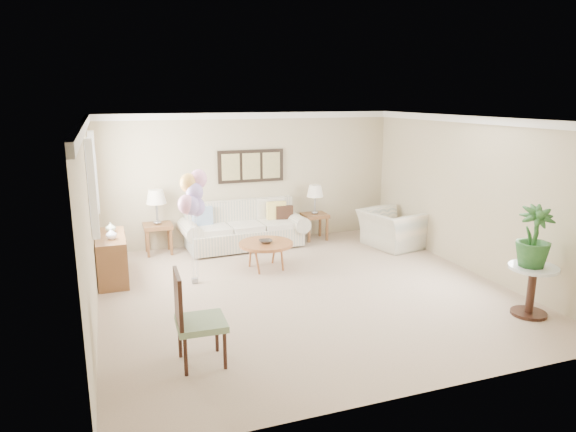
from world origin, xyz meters
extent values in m
plane|color=tan|center=(0.00, 0.00, 0.00)|extent=(6.00, 6.00, 0.00)
cube|color=#B9AB90|center=(0.00, 3.00, 1.30)|extent=(6.00, 0.04, 2.60)
cube|color=#B9AB90|center=(0.00, -3.00, 1.30)|extent=(6.00, 0.04, 2.60)
cube|color=#B9AB90|center=(-3.00, 0.00, 1.30)|extent=(0.04, 6.00, 2.60)
cube|color=#B9AB90|center=(3.00, 0.00, 1.30)|extent=(0.04, 6.00, 2.60)
cube|color=white|center=(0.00, 0.00, 2.59)|extent=(6.00, 6.00, 0.02)
cube|color=white|center=(0.00, 2.97, 2.54)|extent=(6.00, 0.06, 0.12)
cube|color=white|center=(-2.97, 0.00, 2.54)|extent=(0.06, 6.00, 0.12)
cube|color=white|center=(2.97, 0.00, 2.54)|extent=(0.06, 6.00, 0.12)
cube|color=white|center=(-2.98, 1.50, 1.65)|extent=(0.04, 1.40, 1.20)
cube|color=white|center=(-2.94, 0.65, 1.65)|extent=(0.10, 0.22, 1.40)
cube|color=white|center=(-2.94, 2.35, 1.65)|extent=(0.10, 0.22, 1.40)
cube|color=black|center=(0.00, 2.97, 1.55)|extent=(1.35, 0.04, 0.65)
cube|color=#8C8C59|center=(-0.42, 2.94, 1.55)|extent=(0.36, 0.02, 0.52)
cube|color=#8C8C59|center=(0.00, 2.94, 1.55)|extent=(0.36, 0.02, 0.52)
cube|color=#8C8C59|center=(0.42, 2.94, 1.55)|extent=(0.36, 0.02, 0.52)
cube|color=beige|center=(-0.28, 2.53, 0.22)|extent=(2.26, 1.03, 0.36)
cube|color=beige|center=(-0.28, 2.86, 0.62)|extent=(2.22, 0.35, 0.55)
cylinder|color=beige|center=(-1.33, 2.53, 0.45)|extent=(0.37, 0.92, 0.32)
cylinder|color=beige|center=(0.77, 2.53, 0.45)|extent=(0.37, 0.92, 0.32)
cube|color=silver|center=(-0.91, 2.48, 0.44)|extent=(0.64, 0.76, 0.12)
cube|color=silver|center=(-0.28, 2.48, 0.44)|extent=(0.64, 0.76, 0.12)
cube|color=silver|center=(0.35, 2.48, 0.44)|extent=(0.64, 0.76, 0.12)
cube|color=#819EC0|center=(-1.06, 2.65, 0.66)|extent=(0.38, 0.12, 0.38)
cube|color=#EFD76E|center=(0.42, 2.65, 0.66)|extent=(0.38, 0.12, 0.38)
cube|color=#331E14|center=(0.57, 2.58, 0.60)|extent=(0.34, 0.10, 0.34)
cube|color=beige|center=(-0.28, 2.53, 0.02)|extent=(2.01, 0.80, 0.04)
cube|color=brown|center=(-1.90, 2.72, 0.54)|extent=(0.53, 0.48, 0.08)
cube|color=brown|center=(-2.11, 2.53, 0.25)|extent=(0.05, 0.05, 0.50)
cube|color=brown|center=(-1.69, 2.53, 0.25)|extent=(0.05, 0.05, 0.50)
cube|color=brown|center=(-2.11, 2.91, 0.25)|extent=(0.05, 0.05, 0.50)
cube|color=brown|center=(-1.69, 2.91, 0.25)|extent=(0.05, 0.05, 0.50)
cube|color=brown|center=(1.26, 2.64, 0.51)|extent=(0.50, 0.45, 0.07)
cube|color=brown|center=(1.06, 2.46, 0.24)|extent=(0.05, 0.05, 0.47)
cube|color=brown|center=(1.46, 2.46, 0.24)|extent=(0.05, 0.05, 0.47)
cube|color=brown|center=(1.06, 2.82, 0.24)|extent=(0.05, 0.05, 0.47)
cube|color=brown|center=(1.46, 2.82, 0.24)|extent=(0.05, 0.05, 0.47)
cylinder|color=gray|center=(-1.90, 2.72, 0.61)|extent=(0.15, 0.15, 0.07)
cylinder|color=gray|center=(-1.90, 2.72, 0.80)|extent=(0.04, 0.04, 0.33)
cone|color=silver|center=(-1.90, 2.72, 1.10)|extent=(0.37, 0.37, 0.26)
cylinder|color=gray|center=(1.26, 2.64, 0.58)|extent=(0.14, 0.14, 0.06)
cylinder|color=gray|center=(1.26, 2.64, 0.76)|extent=(0.04, 0.04, 0.30)
cone|color=silver|center=(1.26, 2.64, 1.03)|extent=(0.34, 0.34, 0.24)
cylinder|color=#A25E37|center=(-0.25, 1.18, 0.44)|extent=(0.93, 0.93, 0.05)
cylinder|color=#A25E37|center=(-0.04, 1.40, 0.21)|extent=(0.04, 0.04, 0.42)
cylinder|color=#A25E37|center=(-0.47, 1.40, 0.21)|extent=(0.04, 0.04, 0.42)
cylinder|color=#A25E37|center=(-0.47, 0.96, 0.21)|extent=(0.04, 0.04, 0.42)
cylinder|color=#A25E37|center=(-0.04, 0.96, 0.21)|extent=(0.04, 0.04, 0.42)
imported|color=#302A25|center=(-0.27, 1.14, 0.50)|extent=(0.25, 0.25, 0.06)
imported|color=beige|center=(2.48, 1.63, 0.36)|extent=(1.17, 1.28, 0.72)
cylinder|color=silver|center=(2.55, -1.86, 0.68)|extent=(0.64, 0.64, 0.04)
cylinder|color=#331811|center=(2.55, -1.86, 0.33)|extent=(0.11, 0.11, 0.64)
cylinder|color=#331811|center=(2.55, -1.86, 0.01)|extent=(0.47, 0.47, 0.01)
imported|color=#1D4D1D|center=(2.51, -1.85, 1.11)|extent=(0.59, 0.59, 0.82)
cube|color=gray|center=(-1.88, -1.65, 0.48)|extent=(0.55, 0.55, 0.07)
cylinder|color=#331811|center=(-2.10, -1.86, 0.22)|extent=(0.04, 0.04, 0.44)
cylinder|color=#331811|center=(-1.67, -1.86, 0.22)|extent=(0.04, 0.04, 0.44)
cylinder|color=#331811|center=(-2.10, -1.44, 0.22)|extent=(0.04, 0.04, 0.44)
cylinder|color=#331811|center=(-1.67, -1.44, 0.22)|extent=(0.04, 0.04, 0.44)
cube|color=#331811|center=(-2.12, -1.65, 0.80)|extent=(0.06, 0.51, 0.58)
cube|color=brown|center=(-2.76, 1.50, 0.37)|extent=(0.45, 1.20, 0.74)
cube|color=#331811|center=(-2.75, 1.20, 0.37)|extent=(0.46, 0.02, 0.70)
cube|color=#331811|center=(-2.75, 1.80, 0.37)|extent=(0.46, 0.02, 0.70)
imported|color=white|center=(-2.74, 1.28, 0.83)|extent=(0.21, 0.21, 0.17)
imported|color=beige|center=(-2.74, 1.72, 0.83)|extent=(0.17, 0.17, 0.17)
cube|color=gray|center=(-1.54, 0.89, 0.04)|extent=(0.09, 0.09, 0.08)
ellipsoid|color=#FFA5D3|center=(-1.63, 0.78, 1.31)|extent=(0.27, 0.27, 0.31)
cylinder|color=silver|center=(-1.59, 0.84, 0.62)|extent=(0.01, 0.01, 1.09)
ellipsoid|color=#AE93E3|center=(-1.48, 0.89, 1.47)|extent=(0.27, 0.27, 0.31)
cylinder|color=silver|center=(-1.51, 0.89, 0.70)|extent=(0.01, 0.01, 1.25)
ellipsoid|color=#FFBA52|center=(-1.56, 0.96, 1.61)|extent=(0.27, 0.27, 0.31)
cylinder|color=silver|center=(-1.55, 0.93, 0.77)|extent=(0.01, 0.01, 1.38)
ellipsoid|color=#FFA5D3|center=(-1.40, 0.98, 1.66)|extent=(0.27, 0.27, 0.31)
cylinder|color=silver|center=(-1.47, 0.94, 0.79)|extent=(0.01, 0.01, 1.44)
ellipsoid|color=#AE93E3|center=(-1.57, 0.79, 1.29)|extent=(0.27, 0.27, 0.31)
cylinder|color=silver|center=(-1.55, 0.84, 0.61)|extent=(0.01, 0.01, 1.07)
ellipsoid|color=#AE93E3|center=(-1.44, 1.01, 1.22)|extent=(0.27, 0.27, 0.31)
cylinder|color=silver|center=(-1.49, 0.95, 0.57)|extent=(0.01, 0.01, 0.99)
camera|label=1|loc=(-2.75, -6.89, 2.91)|focal=32.00mm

